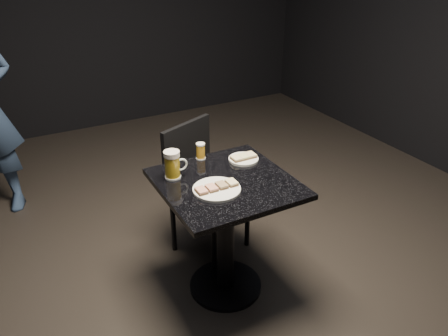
{
  "coord_description": "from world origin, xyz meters",
  "views": [
    {
      "loc": [
        -0.98,
        -1.8,
        1.91
      ],
      "look_at": [
        0.0,
        0.02,
        0.82
      ],
      "focal_mm": 35.0,
      "sensor_mm": 36.0,
      "label": 1
    }
  ],
  "objects_px": {
    "plate_small": "(243,159)",
    "beer_tumbler": "(201,151)",
    "plate_large": "(217,189)",
    "chair": "(202,181)",
    "table": "(226,218)",
    "beer_mug": "(173,165)"
  },
  "relations": [
    {
      "from": "plate_large",
      "to": "beer_mug",
      "type": "height_order",
      "value": "beer_mug"
    },
    {
      "from": "beer_mug",
      "to": "beer_tumbler",
      "type": "xyz_separation_m",
      "value": [
        0.23,
        0.14,
        -0.03
      ]
    },
    {
      "from": "plate_small",
      "to": "chair",
      "type": "relative_size",
      "value": 0.2
    },
    {
      "from": "chair",
      "to": "plate_small",
      "type": "bearing_deg",
      "value": -63.82
    },
    {
      "from": "plate_large",
      "to": "table",
      "type": "xyz_separation_m",
      "value": [
        0.09,
        0.07,
        -0.25
      ]
    },
    {
      "from": "plate_large",
      "to": "chair",
      "type": "bearing_deg",
      "value": 73.2
    },
    {
      "from": "plate_large",
      "to": "beer_mug",
      "type": "relative_size",
      "value": 1.59
    },
    {
      "from": "plate_large",
      "to": "beer_tumbler",
      "type": "relative_size",
      "value": 2.57
    },
    {
      "from": "plate_large",
      "to": "table",
      "type": "bearing_deg",
      "value": 36.4
    },
    {
      "from": "table",
      "to": "chair",
      "type": "distance_m",
      "value": 0.46
    },
    {
      "from": "plate_large",
      "to": "beer_tumbler",
      "type": "bearing_deg",
      "value": 76.78
    },
    {
      "from": "plate_small",
      "to": "table",
      "type": "relative_size",
      "value": 0.24
    },
    {
      "from": "beer_mug",
      "to": "chair",
      "type": "relative_size",
      "value": 0.18
    },
    {
      "from": "table",
      "to": "beer_mug",
      "type": "bearing_deg",
      "value": 143.91
    },
    {
      "from": "plate_small",
      "to": "beer_tumbler",
      "type": "bearing_deg",
      "value": 146.57
    },
    {
      "from": "beer_mug",
      "to": "beer_tumbler",
      "type": "relative_size",
      "value": 1.61
    },
    {
      "from": "plate_small",
      "to": "chair",
      "type": "xyz_separation_m",
      "value": [
        -0.14,
        0.29,
        -0.26
      ]
    },
    {
      "from": "table",
      "to": "plate_large",
      "type": "bearing_deg",
      "value": -143.6
    },
    {
      "from": "beer_mug",
      "to": "chair",
      "type": "height_order",
      "value": "beer_mug"
    },
    {
      "from": "table",
      "to": "beer_tumbler",
      "type": "height_order",
      "value": "beer_tumbler"
    },
    {
      "from": "table",
      "to": "beer_tumbler",
      "type": "relative_size",
      "value": 7.65
    },
    {
      "from": "table",
      "to": "chair",
      "type": "height_order",
      "value": "chair"
    }
  ]
}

